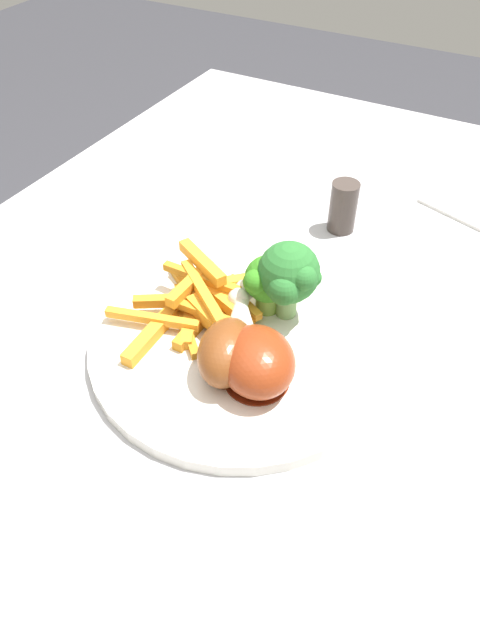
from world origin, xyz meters
The scene contains 9 objects.
ground_plane centered at (0.00, 0.00, 0.00)m, with size 6.00×6.00×0.00m, color #333338.
dining_table centered at (0.00, 0.00, 0.60)m, with size 1.02×0.66×0.73m.
dinner_plate centered at (0.04, 0.03, 0.73)m, with size 0.26×0.26×0.01m, color white.
broccoli_floret_front centered at (0.00, 0.03, 0.77)m, with size 0.05×0.04×0.06m.
broccoli_floret_middle centered at (-0.01, 0.05, 0.79)m, with size 0.06×0.06×0.07m.
carrot_fries_pile centered at (0.03, -0.02, 0.75)m, with size 0.15×0.15×0.04m.
chicken_drumstick_near centered at (0.07, 0.06, 0.76)m, with size 0.12×0.11×0.05m.
chicken_drumstick_far centered at (0.07, 0.04, 0.76)m, with size 0.13×0.07×0.04m.
pepper_shaker centered at (-0.18, 0.04, 0.76)m, with size 0.03×0.03×0.06m, color #423833.
Camera 1 is at (0.35, 0.20, 1.10)m, focal length 32.72 mm.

